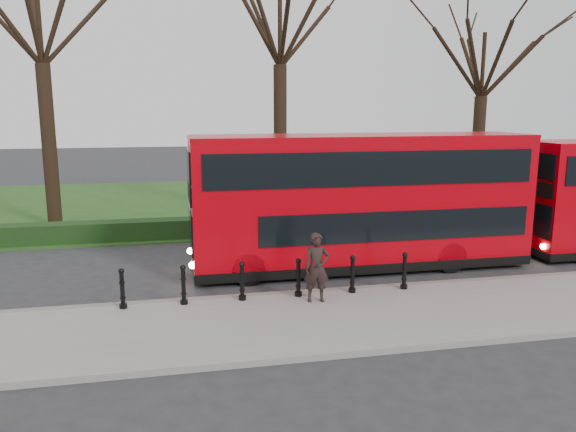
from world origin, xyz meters
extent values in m
plane|color=#28282B|center=(0.00, 0.00, 0.00)|extent=(120.00, 120.00, 0.00)
cube|color=gray|center=(0.00, -3.00, 0.07)|extent=(60.00, 4.00, 0.15)
cube|color=slate|center=(0.00, -1.00, 0.07)|extent=(60.00, 0.25, 0.16)
cube|color=#204517|center=(0.00, 15.00, 0.03)|extent=(60.00, 18.00, 0.06)
cube|color=black|center=(0.00, 6.80, 0.40)|extent=(60.00, 0.90, 0.80)
cube|color=yellow|center=(0.00, -0.70, 0.01)|extent=(60.00, 0.10, 0.01)
cube|color=yellow|center=(0.00, -0.50, 0.01)|extent=(60.00, 0.10, 0.01)
cylinder|color=black|center=(-8.00, 10.00, 3.47)|extent=(0.60, 0.60, 6.94)
cylinder|color=black|center=(2.00, 10.00, 3.52)|extent=(0.60, 0.60, 7.03)
cylinder|color=black|center=(12.00, 10.00, 2.84)|extent=(0.60, 0.60, 5.68)
cylinder|color=black|center=(-4.28, -1.35, 0.65)|extent=(0.15, 0.15, 1.00)
cylinder|color=black|center=(-2.75, -1.35, 0.65)|extent=(0.15, 0.15, 1.00)
cylinder|color=black|center=(-1.23, -1.35, 0.65)|extent=(0.15, 0.15, 1.00)
cylinder|color=black|center=(0.30, -1.35, 0.65)|extent=(0.15, 0.15, 1.00)
cylinder|color=black|center=(1.82, -1.35, 0.65)|extent=(0.15, 0.15, 1.00)
cylinder|color=black|center=(3.34, -1.35, 0.65)|extent=(0.15, 0.15, 1.00)
cube|color=#AF000B|center=(2.98, 1.40, 2.33)|extent=(10.79, 2.45, 3.97)
cube|color=black|center=(2.98, 1.40, 0.29)|extent=(10.81, 2.47, 0.29)
cube|color=black|center=(3.77, 0.16, 1.62)|extent=(8.64, 0.04, 0.93)
cube|color=black|center=(2.98, 0.16, 3.39)|extent=(10.21, 0.04, 1.03)
cube|color=black|center=(-2.43, 1.40, 2.65)|extent=(0.06, 2.16, 0.54)
cylinder|color=black|center=(-0.84, 0.32, 0.49)|extent=(0.98, 0.29, 0.98)
cylinder|color=black|center=(-0.84, 2.48, 0.49)|extent=(0.98, 0.29, 0.98)
cylinder|color=black|center=(5.63, 0.32, 0.49)|extent=(0.98, 0.29, 0.98)
cylinder|color=black|center=(5.63, 2.48, 0.49)|extent=(0.98, 0.29, 0.98)
cube|color=black|center=(9.16, 1.38, 2.47)|extent=(0.06, 2.01, 0.50)
cylinder|color=black|center=(10.64, 2.38, 0.46)|extent=(0.91, 0.27, 0.91)
imported|color=black|center=(0.68, -1.84, 1.07)|extent=(0.70, 0.49, 1.83)
camera|label=1|loc=(-2.92, -15.49, 5.20)|focal=35.00mm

